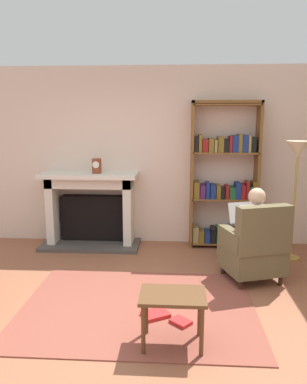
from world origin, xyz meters
The scene contains 11 objects.
ground centered at (0.00, 0.00, 0.00)m, with size 14.00×14.00×0.00m, color #95593D.
back_wall centered at (0.00, 2.55, 1.35)m, with size 5.60×0.10×2.70m, color beige.
area_rug centered at (0.00, 0.30, 0.01)m, with size 2.40×1.80×0.01m, color brown.
fireplace centered at (-0.93, 2.30, 0.59)m, with size 1.48×0.64×1.13m.
mantel_clock centered at (-0.80, 2.20, 1.24)m, with size 0.14×0.14×0.22m.
bookshelf centered at (1.08, 2.33, 1.03)m, with size 1.00×0.32×2.18m.
armchair_reading centered at (1.31, 1.04, 0.42)m, with size 0.80×0.79×0.97m.
seated_reader centered at (1.28, 1.15, 0.62)m, with size 0.47×0.59×1.14m.
side_table centered at (0.36, -0.33, 0.40)m, with size 0.56×0.39×0.47m.
scattered_books centered at (0.27, 0.08, 0.03)m, with size 0.52×0.38×0.04m.
floor_lamp centered at (1.98, 1.84, 1.38)m, with size 0.32×0.32×1.64m.
Camera 1 is at (0.39, -3.33, 1.93)m, focal length 35.69 mm.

